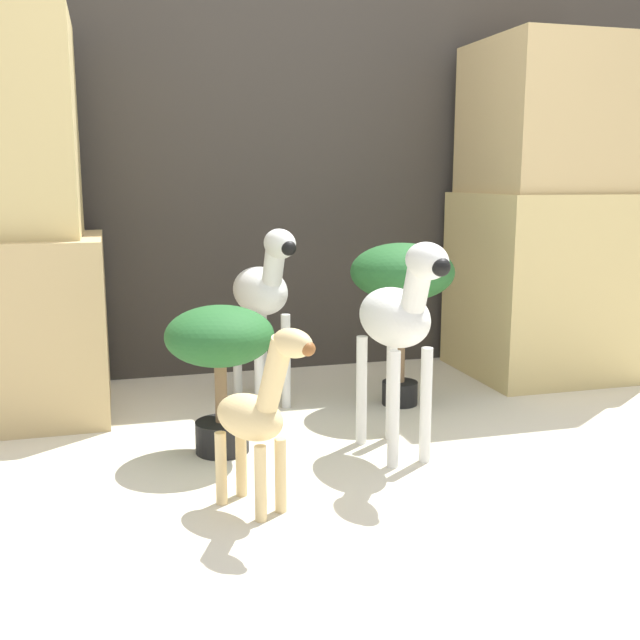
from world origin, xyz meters
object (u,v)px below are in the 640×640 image
object	(u,v)px
zebra_right	(399,318)
giraffe_figurine	(258,412)
zebra_left	(263,292)
potted_palm_back	(220,348)
potted_palm_front	(402,278)

from	to	relation	value
zebra_right	giraffe_figurine	xyz separation A→B (m)	(-0.51, -0.29, -0.17)
zebra_left	potted_palm_back	distance (m)	0.55
giraffe_figurine	potted_palm_back	world-z (taller)	giraffe_figurine
potted_palm_front	zebra_right	bearing A→B (deg)	-112.61
giraffe_figurine	potted_palm_back	size ratio (longest dim) A/B	1.07
potted_palm_front	potted_palm_back	bearing A→B (deg)	-156.13
potted_palm_front	potted_palm_back	distance (m)	0.85
zebra_left	giraffe_figurine	distance (m)	1.00
zebra_left	potted_palm_front	distance (m)	0.54
zebra_right	potted_palm_back	size ratio (longest dim) A/B	1.45
zebra_left	potted_palm_front	size ratio (longest dim) A/B	1.10
zebra_right	zebra_left	world-z (taller)	same
zebra_right	zebra_left	bearing A→B (deg)	114.02
zebra_right	zebra_left	distance (m)	0.74
giraffe_figurine	potted_palm_front	bearing A→B (deg)	48.02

